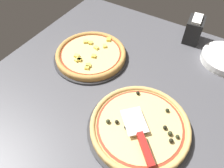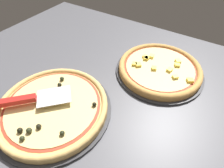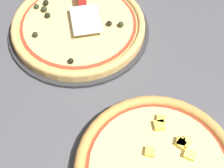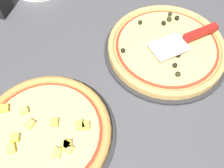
{
  "view_description": "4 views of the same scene",
  "coord_description": "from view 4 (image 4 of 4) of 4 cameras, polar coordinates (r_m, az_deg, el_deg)",
  "views": [
    {
      "loc": [
        -43.73,
        -28.74,
        73.38
      ],
      "look_at": [
        7.73,
        2.95,
        3.0
      ],
      "focal_mm": 35.0,
      "sensor_mm": 36.0,
      "label": 1
    },
    {
      "loc": [
        32.19,
        -35.67,
        49.89
      ],
      "look_at": [
        7.73,
        2.95,
        3.0
      ],
      "focal_mm": 28.0,
      "sensor_mm": 36.0,
      "label": 2
    },
    {
      "loc": [
        42.62,
        26.93,
        64.27
      ],
      "look_at": [
        7.73,
        2.95,
        3.0
      ],
      "focal_mm": 50.0,
      "sensor_mm": 36.0,
      "label": 3
    },
    {
      "loc": [
        -5.63,
        41.16,
        64.98
      ],
      "look_at": [
        7.73,
        2.95,
        3.0
      ],
      "focal_mm": 42.0,
      "sensor_mm": 36.0,
      "label": 4
    }
  ],
  "objects": [
    {
      "name": "pizza_pan_front",
      "position": [
        0.86,
        11.56,
        7.07
      ],
      "size": [
        39.39,
        39.39,
        1.0
      ],
      "primitive_type": "cylinder",
      "color": "#2D2D30",
      "rests_on": "ground_plane"
    },
    {
      "name": "pizza_back",
      "position": [
        0.7,
        -14.43,
        -10.16
      ],
      "size": [
        34.28,
        34.28,
        3.1
      ],
      "color": "#C68E47",
      "rests_on": "pizza_pan_back"
    },
    {
      "name": "serving_spatula",
      "position": [
        0.85,
        17.02,
        9.9
      ],
      "size": [
        19.56,
        19.83,
        2.0
      ],
      "color": "silver",
      "rests_on": "pizza_front"
    },
    {
      "name": "pizza_front",
      "position": [
        0.85,
        11.79,
        7.96
      ],
      "size": [
        37.02,
        37.02,
        4.04
      ],
      "color": "#DBAD60",
      "rests_on": "pizza_pan_front"
    },
    {
      "name": "pizza_pan_back",
      "position": [
        0.72,
        -14.12,
        -10.74
      ],
      "size": [
        36.47,
        36.47,
        1.0
      ],
      "primitive_type": "cylinder",
      "color": "#2D2D30",
      "rests_on": "ground_plane"
    },
    {
      "name": "ground_plane",
      "position": [
        0.79,
        6.04,
        -1.77
      ],
      "size": [
        138.26,
        116.75,
        3.6
      ],
      "primitive_type": "cube",
      "color": "#4C4C51"
    }
  ]
}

